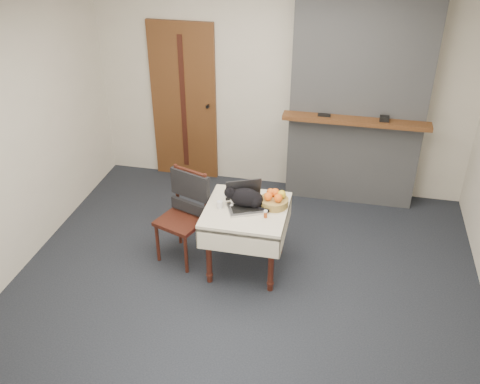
{
  "coord_description": "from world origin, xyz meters",
  "views": [
    {
      "loc": [
        0.81,
        -3.99,
        3.44
      ],
      "look_at": [
        -0.09,
        0.16,
        0.9
      ],
      "focal_mm": 40.0,
      "sensor_mm": 36.0,
      "label": 1
    }
  ],
  "objects_px": {
    "laptop": "(245,201)",
    "cat": "(246,198)",
    "cream_jar": "(220,204)",
    "chair": "(187,203)",
    "side_table": "(246,218)",
    "pill_bottle": "(266,214)",
    "door": "(184,103)",
    "fruit_basket": "(274,200)"
  },
  "relations": [
    {
      "from": "cat",
      "to": "fruit_basket",
      "type": "relative_size",
      "value": 1.67
    },
    {
      "from": "cat",
      "to": "pill_bottle",
      "type": "distance_m",
      "value": 0.27
    },
    {
      "from": "side_table",
      "to": "pill_bottle",
      "type": "bearing_deg",
      "value": -29.09
    },
    {
      "from": "chair",
      "to": "cream_jar",
      "type": "bearing_deg",
      "value": -0.89
    },
    {
      "from": "fruit_basket",
      "to": "laptop",
      "type": "bearing_deg",
      "value": -164.15
    },
    {
      "from": "door",
      "to": "cream_jar",
      "type": "distance_m",
      "value": 2.03
    },
    {
      "from": "side_table",
      "to": "laptop",
      "type": "height_order",
      "value": "laptop"
    },
    {
      "from": "cream_jar",
      "to": "fruit_basket",
      "type": "relative_size",
      "value": 0.24
    },
    {
      "from": "door",
      "to": "pill_bottle",
      "type": "relative_size",
      "value": 26.52
    },
    {
      "from": "cream_jar",
      "to": "fruit_basket",
      "type": "distance_m",
      "value": 0.52
    },
    {
      "from": "laptop",
      "to": "fruit_basket",
      "type": "xyz_separation_m",
      "value": [
        0.27,
        0.08,
        -0.0
      ]
    },
    {
      "from": "laptop",
      "to": "cat",
      "type": "relative_size",
      "value": 0.94
    },
    {
      "from": "side_table",
      "to": "cat",
      "type": "bearing_deg",
      "value": 102.34
    },
    {
      "from": "pill_bottle",
      "to": "chair",
      "type": "bearing_deg",
      "value": 165.06
    },
    {
      "from": "chair",
      "to": "laptop",
      "type": "bearing_deg",
      "value": 13.17
    },
    {
      "from": "cat",
      "to": "side_table",
      "type": "bearing_deg",
      "value": -81.92
    },
    {
      "from": "cream_jar",
      "to": "chair",
      "type": "height_order",
      "value": "chair"
    },
    {
      "from": "side_table",
      "to": "cat",
      "type": "xyz_separation_m",
      "value": [
        -0.01,
        0.04,
        0.21
      ]
    },
    {
      "from": "fruit_basket",
      "to": "side_table",
      "type": "bearing_deg",
      "value": -156.2
    },
    {
      "from": "side_table",
      "to": "laptop",
      "type": "xyz_separation_m",
      "value": [
        -0.02,
        0.03,
        0.18
      ]
    },
    {
      "from": "door",
      "to": "side_table",
      "type": "bearing_deg",
      "value": -56.65
    },
    {
      "from": "cream_jar",
      "to": "chair",
      "type": "bearing_deg",
      "value": 158.96
    },
    {
      "from": "side_table",
      "to": "chair",
      "type": "relative_size",
      "value": 0.82
    },
    {
      "from": "laptop",
      "to": "chair",
      "type": "height_order",
      "value": "same"
    },
    {
      "from": "cream_jar",
      "to": "chair",
      "type": "distance_m",
      "value": 0.43
    },
    {
      "from": "laptop",
      "to": "chair",
      "type": "xyz_separation_m",
      "value": [
        -0.61,
        0.08,
        -0.15
      ]
    },
    {
      "from": "side_table",
      "to": "fruit_basket",
      "type": "relative_size",
      "value": 2.86
    },
    {
      "from": "side_table",
      "to": "door",
      "type": "bearing_deg",
      "value": 123.35
    },
    {
      "from": "door",
      "to": "chair",
      "type": "bearing_deg",
      "value": -72.37
    },
    {
      "from": "cat",
      "to": "pill_bottle",
      "type": "xyz_separation_m",
      "value": [
        0.21,
        -0.15,
        -0.05
      ]
    },
    {
      "from": "cat",
      "to": "pill_bottle",
      "type": "height_order",
      "value": "cat"
    },
    {
      "from": "laptop",
      "to": "pill_bottle",
      "type": "distance_m",
      "value": 0.27
    },
    {
      "from": "door",
      "to": "fruit_basket",
      "type": "bearing_deg",
      "value": -49.5
    },
    {
      "from": "laptop",
      "to": "cream_jar",
      "type": "bearing_deg",
      "value": 173.6
    },
    {
      "from": "laptop",
      "to": "cat",
      "type": "height_order",
      "value": "laptop"
    },
    {
      "from": "pill_bottle",
      "to": "chair",
      "type": "relative_size",
      "value": 0.08
    },
    {
      "from": "cat",
      "to": "cream_jar",
      "type": "xyz_separation_m",
      "value": [
        -0.24,
        -0.07,
        -0.06
      ]
    },
    {
      "from": "side_table",
      "to": "pill_bottle",
      "type": "relative_size",
      "value": 10.34
    },
    {
      "from": "cream_jar",
      "to": "chair",
      "type": "relative_size",
      "value": 0.07
    },
    {
      "from": "door",
      "to": "cat",
      "type": "xyz_separation_m",
      "value": [
        1.15,
        -1.72,
        -0.21
      ]
    },
    {
      "from": "cream_jar",
      "to": "fruit_basket",
      "type": "xyz_separation_m",
      "value": [
        0.5,
        0.15,
        0.03
      ]
    },
    {
      "from": "door",
      "to": "fruit_basket",
      "type": "relative_size",
      "value": 7.33
    }
  ]
}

